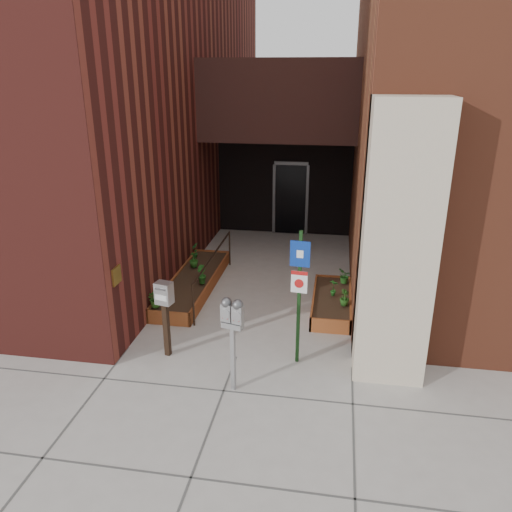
% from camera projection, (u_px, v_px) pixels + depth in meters
% --- Properties ---
extents(ground, '(80.00, 80.00, 0.00)m').
position_uv_depth(ground, '(236.00, 357.00, 8.75)').
color(ground, '#9E9991').
rests_on(ground, ground).
extents(architecture, '(20.00, 14.60, 10.00)m').
position_uv_depth(architecture, '(279.00, 60.00, 13.40)').
color(architecture, maroon).
rests_on(architecture, ground).
extents(planter_left, '(0.90, 3.60, 0.30)m').
position_uv_depth(planter_left, '(194.00, 283.00, 11.44)').
color(planter_left, brown).
rests_on(planter_left, ground).
extents(planter_right, '(0.80, 2.20, 0.30)m').
position_uv_depth(planter_right, '(332.00, 303.00, 10.49)').
color(planter_right, brown).
rests_on(planter_right, ground).
extents(handrail, '(0.04, 3.34, 0.90)m').
position_uv_depth(handrail, '(214.00, 260.00, 11.10)').
color(handrail, black).
rests_on(handrail, ground).
extents(parking_meter, '(0.36, 0.21, 1.57)m').
position_uv_depth(parking_meter, '(232.00, 320.00, 7.46)').
color(parking_meter, '#99999B').
rests_on(parking_meter, ground).
extents(sign_post, '(0.32, 0.09, 2.37)m').
position_uv_depth(sign_post, '(299.00, 284.00, 8.11)').
color(sign_post, black).
rests_on(sign_post, ground).
extents(payment_dropbox, '(0.31, 0.26, 1.39)m').
position_uv_depth(payment_dropbox, '(165.00, 303.00, 8.48)').
color(payment_dropbox, black).
rests_on(payment_dropbox, ground).
extents(shrub_left_a, '(0.47, 0.47, 0.37)m').
position_uv_depth(shrub_left_a, '(156.00, 298.00, 9.88)').
color(shrub_left_a, '#2C611B').
rests_on(shrub_left_a, planter_left).
extents(shrub_left_b, '(0.32, 0.32, 0.41)m').
position_uv_depth(shrub_left_b, '(201.00, 274.00, 10.97)').
color(shrub_left_b, '#1C5518').
rests_on(shrub_left_b, planter_left).
extents(shrub_left_c, '(0.30, 0.30, 0.38)m').
position_uv_depth(shrub_left_c, '(194.00, 259.00, 11.89)').
color(shrub_left_c, '#225B1A').
rests_on(shrub_left_c, planter_left).
extents(shrub_left_d, '(0.26, 0.26, 0.38)m').
position_uv_depth(shrub_left_d, '(195.00, 250.00, 12.48)').
color(shrub_left_d, '#18551B').
rests_on(shrub_left_d, planter_left).
extents(shrub_right_a, '(0.26, 0.26, 0.33)m').
position_uv_depth(shrub_right_a, '(345.00, 298.00, 9.95)').
color(shrub_right_a, '#205017').
rests_on(shrub_right_a, planter_right).
extents(shrub_right_b, '(0.26, 0.26, 0.37)m').
position_uv_depth(shrub_right_b, '(334.00, 288.00, 10.36)').
color(shrub_right_b, '#1C5E1B').
rests_on(shrub_right_b, planter_right).
extents(shrub_right_c, '(0.31, 0.31, 0.33)m').
position_uv_depth(shrub_right_c, '(345.00, 276.00, 10.98)').
color(shrub_right_c, '#1C4F16').
rests_on(shrub_right_c, planter_right).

